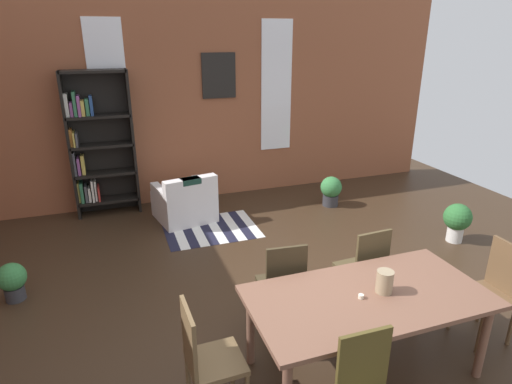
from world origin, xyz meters
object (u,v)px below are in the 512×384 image
object	(u,v)px
dining_chair_far_right	(364,267)
potted_plant_window	(457,220)
vase_on_table	(385,282)
dining_chair_far_left	(282,283)
armchair_white	(185,203)
dining_chair_head_left	(206,357)
bookshelf_tall	(97,145)
potted_plant_corner	(331,190)
dining_chair_head_right	(493,288)
potted_plant_by_shelf	(12,280)
dining_table	(368,303)

from	to	relation	value
dining_chair_far_right	potted_plant_window	bearing A→B (deg)	24.42
vase_on_table	dining_chair_far_left	distance (m)	0.98
dining_chair_far_right	armchair_white	bearing A→B (deg)	113.57
dining_chair_head_left	bookshelf_tall	size ratio (longest dim) A/B	0.43
dining_chair_far_left	potted_plant_corner	xyz separation A→B (m)	(2.00, 2.70, -0.24)
dining_chair_head_right	bookshelf_tall	size ratio (longest dim) A/B	0.43
dining_chair_head_right	dining_chair_far_left	xyz separation A→B (m)	(-1.79, 0.72, 0.00)
potted_plant_by_shelf	potted_plant_corner	size ratio (longest dim) A/B	0.86
dining_table	dining_chair_head_left	distance (m)	1.35
vase_on_table	potted_plant_by_shelf	world-z (taller)	vase_on_table
bookshelf_tall	potted_plant_window	xyz separation A→B (m)	(4.54, -2.67, -0.80)
dining_chair_far_right	bookshelf_tall	xyz separation A→B (m)	(-2.44, 3.62, 0.61)
dining_table	armchair_white	bearing A→B (deg)	102.89
dining_chair_head_left	dining_chair_far_right	distance (m)	1.93
vase_on_table	dining_chair_far_left	bearing A→B (deg)	129.02
armchair_white	dining_chair_head_right	bearing A→B (deg)	-59.11
dining_chair_head_right	potted_plant_by_shelf	bearing A→B (deg)	153.74
dining_chair_far_right	armchair_white	xyz separation A→B (m)	(-1.27, 2.92, -0.23)
bookshelf_tall	armchair_white	world-z (taller)	bookshelf_tall
dining_table	dining_chair_far_left	bearing A→B (deg)	121.74
bookshelf_tall	vase_on_table	bearing A→B (deg)	-63.77
armchair_white	potted_plant_corner	world-z (taller)	armchair_white
vase_on_table	dining_chair_head_left	distance (m)	1.52
armchair_white	potted_plant_window	xyz separation A→B (m)	(3.37, -1.97, 0.04)
dining_chair_head_left	dining_chair_far_right	world-z (taller)	same
dining_chair_far_left	dining_chair_head_left	bearing A→B (deg)	-141.35
vase_on_table	potted_plant_by_shelf	distance (m)	3.82
dining_chair_head_left	potted_plant_window	bearing A→B (deg)	23.30
dining_table	armchair_white	world-z (taller)	armchair_white
dining_chair_head_right	potted_plant_window	distance (m)	2.07
vase_on_table	bookshelf_tall	bearing A→B (deg)	116.23
armchair_white	potted_plant_corner	size ratio (longest dim) A/B	1.88
dining_chair_far_left	bookshelf_tall	world-z (taller)	bookshelf_tall
potted_plant_by_shelf	dining_table	bearing A→B (deg)	-35.62
dining_chair_far_right	potted_plant_window	world-z (taller)	dining_chair_far_right
dining_table	bookshelf_tall	size ratio (longest dim) A/B	0.88
dining_table	vase_on_table	distance (m)	0.22
potted_plant_window	dining_chair_head_left	bearing A→B (deg)	-156.70
dining_chair_far_left	vase_on_table	bearing A→B (deg)	-50.98
dining_table	bookshelf_tall	bearing A→B (deg)	114.75
dining_table	bookshelf_tall	distance (m)	4.80
dining_chair_far_right	potted_plant_by_shelf	world-z (taller)	dining_chair_far_right
vase_on_table	dining_chair_head_left	size ratio (longest dim) A/B	0.20
vase_on_table	dining_chair_head_right	distance (m)	1.25
dining_chair_far_left	armchair_white	size ratio (longest dim) A/B	1.01
armchair_white	potted_plant_corner	xyz separation A→B (m)	(2.39, -0.22, -0.01)
dining_chair_far_right	potted_plant_corner	bearing A→B (deg)	67.50
dining_table	dining_chair_head_right	distance (m)	1.35
dining_chair_head_left	potted_plant_corner	xyz separation A→B (m)	(2.90, 3.42, -0.24)
dining_chair_head_left	dining_chair_far_right	xyz separation A→B (m)	(1.79, 0.72, 0.00)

